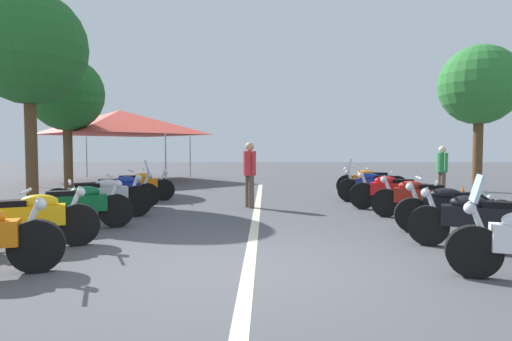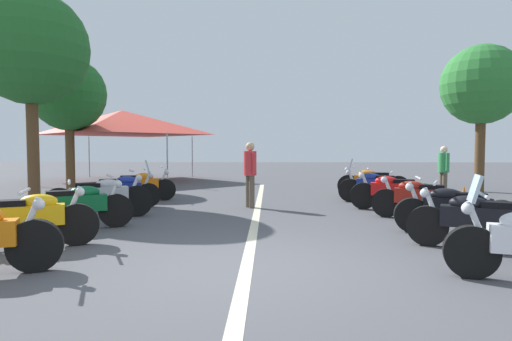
{
  "view_description": "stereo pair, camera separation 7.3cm",
  "coord_description": "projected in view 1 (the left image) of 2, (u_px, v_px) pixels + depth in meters",
  "views": [
    {
      "loc": [
        -5.15,
        -0.21,
        1.49
      ],
      "look_at": [
        3.98,
        0.0,
        1.01
      ],
      "focal_mm": 29.92,
      "sensor_mm": 36.0,
      "label": 1
    },
    {
      "loc": [
        -5.15,
        -0.28,
        1.49
      ],
      "look_at": [
        3.98,
        0.0,
        1.01
      ],
      "focal_mm": 29.92,
      "sensor_mm": 36.0,
      "label": 2
    }
  ],
  "objects": [
    {
      "name": "motorcycle_right_row_2",
      "position": [
        455.0,
        208.0,
        7.4
      ],
      "size": [
        0.79,
        2.05,
        0.99
      ],
      "rotation": [
        0.0,
        0.0,
        1.37
      ],
      "color": "black",
      "rests_on": "ground_plane"
    },
    {
      "name": "event_tent",
      "position": [
        120.0,
        122.0,
        19.22
      ],
      "size": [
        5.99,
        5.99,
        3.2
      ],
      "color": "#E54C3F",
      "rests_on": "ground_plane"
    },
    {
      "name": "motorcycle_left_row_4",
      "position": [
        120.0,
        190.0,
        10.55
      ],
      "size": [
        0.88,
        1.96,
        1.19
      ],
      "rotation": [
        0.0,
        0.0,
        -1.25
      ],
      "color": "black",
      "rests_on": "ground_plane"
    },
    {
      "name": "motorcycle_right_row_6",
      "position": [
        371.0,
        182.0,
        12.96
      ],
      "size": [
        0.91,
        2.08,
        1.01
      ],
      "rotation": [
        0.0,
        0.0,
        1.27
      ],
      "color": "black",
      "rests_on": "ground_plane"
    },
    {
      "name": "roadside_tree_0",
      "position": [
        29.0,
        48.0,
        11.71
      ],
      "size": [
        3.15,
        3.15,
        5.84
      ],
      "color": "brown",
      "rests_on": "ground_plane"
    },
    {
      "name": "lane_centre_stripe",
      "position": [
        256.0,
        219.0,
        8.99
      ],
      "size": [
        16.76,
        0.16,
        0.01
      ],
      "primitive_type": "cube",
      "color": "beige",
      "rests_on": "ground_plane"
    },
    {
      "name": "bystander_0",
      "position": [
        442.0,
        168.0,
        12.74
      ],
      "size": [
        0.53,
        0.32,
        1.56
      ],
      "rotation": [
        0.0,
        0.0,
        4.79
      ],
      "color": "brown",
      "rests_on": "ground_plane"
    },
    {
      "name": "motorcycle_left_row_2",
      "position": [
        76.0,
        206.0,
        7.67
      ],
      "size": [
        1.16,
        1.87,
        0.99
      ],
      "rotation": [
        0.0,
        0.0,
        -1.06
      ],
      "color": "black",
      "rests_on": "ground_plane"
    },
    {
      "name": "traffic_cone_0",
      "position": [
        463.0,
        198.0,
        10.19
      ],
      "size": [
        0.36,
        0.36,
        0.61
      ],
      "color": "orange",
      "rests_on": "ground_plane"
    },
    {
      "name": "motorcycle_left_row_3",
      "position": [
        100.0,
        197.0,
        8.97
      ],
      "size": [
        1.12,
        2.07,
        1.02
      ],
      "rotation": [
        0.0,
        0.0,
        -1.13
      ],
      "color": "black",
      "rests_on": "ground_plane"
    },
    {
      "name": "roadside_tree_2",
      "position": [
        479.0,
        86.0,
        14.45
      ],
      "size": [
        2.67,
        2.67,
        4.97
      ],
      "color": "brown",
      "rests_on": "ground_plane"
    },
    {
      "name": "motorcycle_right_row_1",
      "position": [
        481.0,
        220.0,
        6.22
      ],
      "size": [
        1.04,
        1.94,
        0.99
      ],
      "rotation": [
        0.0,
        0.0,
        1.15
      ],
      "color": "black",
      "rests_on": "ground_plane"
    },
    {
      "name": "motorcycle_left_row_5",
      "position": [
        137.0,
        185.0,
        11.93
      ],
      "size": [
        0.91,
        2.05,
        0.99
      ],
      "rotation": [
        0.0,
        0.0,
        -1.24
      ],
      "color": "black",
      "rests_on": "ground_plane"
    },
    {
      "name": "motorcycle_left_row_1",
      "position": [
        27.0,
        219.0,
        6.23
      ],
      "size": [
        1.05,
        1.91,
        1.0
      ],
      "rotation": [
        0.0,
        0.0,
        -1.13
      ],
      "color": "black",
      "rests_on": "ground_plane"
    },
    {
      "name": "ground_plane",
      "position": [
        249.0,
        270.0,
        5.22
      ],
      "size": [
        80.0,
        80.0,
        0.0
      ],
      "primitive_type": "plane",
      "color": "#4C4C51"
    },
    {
      "name": "motorcycle_right_row_4",
      "position": [
        392.0,
        191.0,
        10.27
      ],
      "size": [
        0.8,
        2.05,
        1.0
      ],
      "rotation": [
        0.0,
        0.0,
        1.36
      ],
      "color": "black",
      "rests_on": "ground_plane"
    },
    {
      "name": "bystander_2",
      "position": [
        250.0,
        170.0,
        10.64
      ],
      "size": [
        0.47,
        0.32,
        1.64
      ],
      "rotation": [
        0.0,
        0.0,
        2.1
      ],
      "color": "brown",
      "rests_on": "ground_plane"
    },
    {
      "name": "motorcycle_right_row_3",
      "position": [
        419.0,
        197.0,
        9.01
      ],
      "size": [
        0.92,
        1.93,
        0.99
      ],
      "rotation": [
        0.0,
        0.0,
        1.25
      ],
      "color": "black",
      "rests_on": "ground_plane"
    },
    {
      "name": "motorcycle_right_row_5",
      "position": [
        374.0,
        185.0,
        11.71
      ],
      "size": [
        0.79,
        2.05,
        1.21
      ],
      "rotation": [
        0.0,
        0.0,
        1.37
      ],
      "color": "black",
      "rests_on": "ground_plane"
    },
    {
      "name": "roadside_tree_1",
      "position": [
        67.0,
        95.0,
        15.33
      ],
      "size": [
        2.65,
        2.65,
        4.77
      ],
      "color": "brown",
      "rests_on": "ground_plane"
    }
  ]
}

